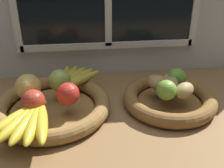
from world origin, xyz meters
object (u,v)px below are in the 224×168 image
at_px(apple_green_back, 60,80).
at_px(banana_bunch_back, 74,78).
at_px(potato_small, 184,90).
at_px(lime_far, 176,77).
at_px(fruit_bowl_right, 169,99).
at_px(apple_red_right, 68,93).
at_px(lime_near, 166,90).
at_px(banana_bunch_front, 28,121).
at_px(potato_oblong, 157,82).
at_px(potato_back, 173,79).
at_px(fruit_bowl_left, 52,106).
at_px(apple_golden_left, 28,87).
at_px(potato_large, 171,85).
at_px(apple_red_front, 33,101).

xyz_separation_m(apple_green_back, banana_bunch_back, (0.04, 0.06, -0.02)).
bearing_deg(potato_small, lime_far, 91.49).
bearing_deg(fruit_bowl_right, apple_red_right, -174.82).
height_order(apple_green_back, lime_near, apple_green_back).
xyz_separation_m(banana_bunch_front, potato_oblong, (0.38, 0.16, 0.01)).
bearing_deg(banana_bunch_back, potato_back, -11.23).
bearing_deg(fruit_bowl_left, banana_bunch_back, 58.72).
distance_m(fruit_bowl_right, apple_green_back, 0.35).
xyz_separation_m(fruit_bowl_left, apple_golden_left, (-0.06, 0.01, 0.06)).
xyz_separation_m(apple_red_right, potato_large, (0.31, 0.03, -0.01)).
bearing_deg(banana_bunch_front, fruit_bowl_left, 70.02).
distance_m(apple_red_right, potato_oblong, 0.28).
distance_m(apple_red_front, potato_oblong, 0.38).
bearing_deg(potato_oblong, lime_far, 9.25).
xyz_separation_m(apple_red_front, banana_bunch_back, (0.11, 0.17, -0.02)).
bearing_deg(potato_large, banana_bunch_back, 160.18).
distance_m(apple_golden_left, apple_red_front, 0.08).
relative_size(apple_red_front, potato_small, 0.89).
distance_m(apple_green_back, potato_large, 0.35).
bearing_deg(apple_green_back, lime_near, -15.97).
bearing_deg(fruit_bowl_right, lime_near, -123.69).
relative_size(potato_oblong, potato_back, 1.13).
bearing_deg(potato_small, fruit_bowl_right, 135.00).
bearing_deg(apple_golden_left, fruit_bowl_right, -1.89).
xyz_separation_m(apple_red_right, potato_small, (0.35, -0.00, -0.01)).
bearing_deg(apple_green_back, potato_back, -0.99).
height_order(banana_bunch_front, lime_near, lime_near).
bearing_deg(banana_bunch_front, lime_near, 12.95).
bearing_deg(banana_bunch_front, apple_green_back, 68.12).
bearing_deg(potato_small, apple_red_right, 179.34).
xyz_separation_m(banana_bunch_back, potato_large, (0.30, -0.11, 0.01)).
bearing_deg(apple_green_back, potato_small, -12.57).
distance_m(apple_green_back, lime_near, 0.33).
bearing_deg(apple_red_right, fruit_bowl_left, 151.60).
bearing_deg(potato_back, potato_small, -81.03).
bearing_deg(potato_small, apple_green_back, 167.43).
relative_size(potato_small, potato_oblong, 1.09).
relative_size(apple_green_back, lime_far, 1.15).
xyz_separation_m(banana_bunch_back, lime_far, (0.33, -0.07, 0.02)).
bearing_deg(apple_golden_left, apple_red_front, -72.39).
bearing_deg(potato_small, banana_bunch_back, 157.08).
bearing_deg(lime_near, apple_red_right, 177.84).
height_order(banana_bunch_front, potato_small, potato_small).
xyz_separation_m(potato_large, potato_back, (0.02, 0.04, -0.00)).
bearing_deg(apple_red_front, potato_back, 13.90).
relative_size(potato_back, lime_near, 0.98).
distance_m(apple_red_front, lime_far, 0.45).
bearing_deg(lime_near, potato_small, 6.67).
height_order(apple_green_back, apple_golden_left, apple_golden_left).
bearing_deg(apple_red_right, lime_near, -2.16).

